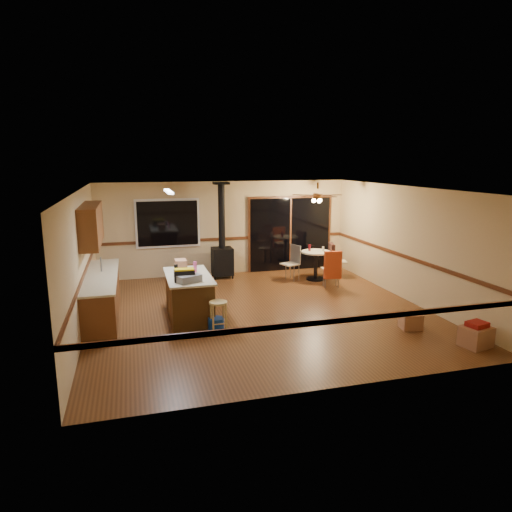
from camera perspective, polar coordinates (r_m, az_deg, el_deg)
name	(u,v)px	position (r m, az deg, el deg)	size (l,w,h in m)	color
floor	(260,311)	(9.82, 0.47, -6.93)	(7.00, 7.00, 0.00)	brown
ceiling	(260,189)	(9.31, 0.50, 8.40)	(7.00, 7.00, 0.00)	silver
wall_back	(226,228)	(12.83, -3.81, 3.50)	(7.00, 7.00, 0.00)	#CCB281
wall_front	(330,301)	(6.29, 9.29, -5.56)	(7.00, 7.00, 0.00)	#CCB281
wall_left	(81,262)	(9.18, -21.04, -0.66)	(7.00, 7.00, 0.00)	#CCB281
wall_right	(407,244)	(10.95, 18.40, 1.46)	(7.00, 7.00, 0.00)	#CCB281
chair_rail	(260,266)	(9.54, 0.48, -1.24)	(7.00, 7.00, 0.08)	#542A15
window	(168,223)	(12.53, -10.97, 4.03)	(1.72, 0.10, 1.32)	black
sliding_door	(290,234)	(13.33, 4.29, 2.72)	(2.52, 0.10, 2.10)	black
lower_cabinets	(102,297)	(9.85, -18.65, -4.89)	(0.60, 3.00, 0.86)	brown
countertop	(101,276)	(9.73, -18.83, -2.36)	(0.64, 3.04, 0.04)	beige
upper_cabinets	(91,225)	(9.75, -19.90, 3.71)	(0.35, 2.00, 0.80)	brown
kitchen_island	(189,296)	(9.40, -8.39, -5.03)	(0.88, 1.68, 0.90)	#442A11
wood_stove	(222,251)	(12.45, -4.25, 0.57)	(0.55, 0.50, 2.52)	black
ceiling_fan	(318,197)	(12.09, 7.71, 7.26)	(0.24, 0.24, 0.55)	brown
fluorescent_strip	(169,191)	(9.28, -10.88, 7.93)	(0.10, 1.20, 0.04)	white
toolbox_grey	(189,279)	(8.73, -8.35, -2.83)	(0.44, 0.24, 0.14)	slate
toolbox_black	(184,276)	(8.82, -8.95, -2.44)	(0.39, 0.20, 0.21)	black
toolbox_yellow_lid	(184,269)	(8.79, -8.97, -1.67)	(0.37, 0.20, 0.03)	gold
box_on_island	(181,265)	(9.76, -9.40, -1.06)	(0.23, 0.32, 0.21)	#9C6645
bottle_dark	(176,271)	(9.14, -9.95, -1.84)	(0.07, 0.07, 0.25)	black
bottle_pink	(195,267)	(9.47, -7.63, -1.37)	(0.07, 0.07, 0.22)	#D84C8C
bottle_white	(177,264)	(9.86, -9.81, -0.99)	(0.07, 0.07, 0.20)	white
bar_stool	(218,317)	(8.56, -4.72, -7.66)	(0.34, 0.34, 0.61)	tan
blue_bucket	(216,324)	(8.74, -5.00, -8.51)	(0.31, 0.31, 0.25)	#0C39A9
dining_table	(316,261)	(12.34, 7.49, -0.56)	(0.79, 0.79, 0.78)	black
glass_red	(310,248)	(12.31, 6.71, 1.05)	(0.07, 0.07, 0.18)	#590C14
glass_cream	(323,249)	(12.30, 8.40, 0.89)	(0.06, 0.06, 0.13)	beige
chair_left	(293,258)	(12.24, 4.66, -0.31)	(0.52, 0.52, 0.51)	#BEAE8D
chair_near	(332,265)	(11.57, 9.54, -1.10)	(0.47, 0.51, 0.70)	#BEAE8D
chair_right	(332,256)	(12.62, 9.53, -0.02)	(0.54, 0.51, 0.70)	#BEAE8D
box_under_window	(186,272)	(12.47, -8.69, -2.03)	(0.49, 0.39, 0.39)	#9C6645
box_corner_a	(476,336)	(8.87, 25.79, -9.04)	(0.47, 0.40, 0.36)	#9C6645
box_corner_b	(411,321)	(9.29, 18.77, -7.71)	(0.37, 0.32, 0.30)	#9C6645
box_small_red	(477,324)	(8.79, 25.92, -7.68)	(0.32, 0.27, 0.09)	maroon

